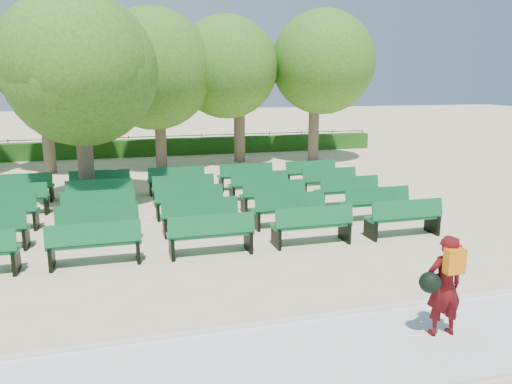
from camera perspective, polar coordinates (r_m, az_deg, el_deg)
ground at (r=14.18m, az=-8.51°, el=-3.94°), size 120.00×120.00×0.00m
paving at (r=7.46m, az=-0.89°, el=-19.59°), size 30.00×2.20×0.06m
curb at (r=8.42m, az=-2.95°, el=-15.43°), size 30.00×0.12×0.10m
hedge at (r=27.78m, az=-12.20°, el=4.98°), size 26.00×0.70×0.90m
fence at (r=28.24m, az=-12.21°, el=4.17°), size 26.00×0.10×1.02m
tree_line at (r=23.90m, az=-11.54°, el=2.71°), size 21.80×6.80×7.04m
bench_array at (r=14.99m, az=-12.48°, el=-2.78°), size 2.03×0.69×1.27m
tree_among at (r=16.56m, az=-19.61°, el=13.17°), size 4.61×4.61×6.47m
person at (r=8.40m, az=20.65°, el=-9.86°), size 0.78×0.47×1.64m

